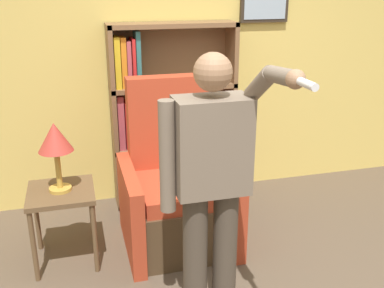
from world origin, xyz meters
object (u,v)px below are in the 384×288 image
side_table (62,202)px  person_standing (212,178)px  armchair (176,195)px  table_lamp (55,141)px  bookcase (160,119)px

side_table → person_standing: bearing=-44.7°
person_standing → side_table: 1.32m
armchair → table_lamp: 1.05m
bookcase → armchair: 0.86m
armchair → table_lamp: bearing=-174.9°
person_standing → table_lamp: 1.23m
person_standing → side_table: person_standing is taller
armchair → side_table: armchair is taller
armchair → table_lamp: size_ratio=2.56×
bookcase → armchair: (-0.03, -0.75, -0.42)m
armchair → person_standing: (-0.00, -0.94, 0.56)m
side_table → table_lamp: (0.00, -0.00, 0.48)m
person_standing → side_table: (-0.88, 0.87, -0.47)m
armchair → table_lamp: armchair is taller
bookcase → side_table: size_ratio=2.86×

